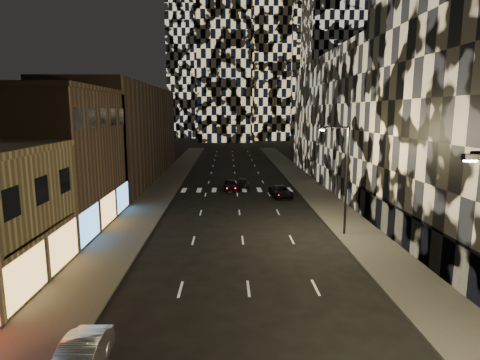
{
  "coord_description": "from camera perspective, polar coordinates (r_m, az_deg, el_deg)",
  "views": [
    {
      "loc": [
        -1.18,
        -2.2,
        10.34
      ],
      "look_at": [
        -0.4,
        22.96,
        6.0
      ],
      "focal_mm": 30.0,
      "sensor_mm": 36.0,
      "label": 1
    }
  ],
  "objects": [
    {
      "name": "sidewalk_left",
      "position": [
        53.92,
        -11.15,
        -1.38
      ],
      "size": [
        4.0,
        120.0,
        0.15
      ],
      "primitive_type": "cube",
      "color": "#47443F",
      "rests_on": "ground"
    },
    {
      "name": "sidewalk_right",
      "position": [
        54.36,
        10.14,
        -1.26
      ],
      "size": [
        4.0,
        120.0,
        0.15
      ],
      "primitive_type": "cube",
      "color": "#47443F",
      "rests_on": "ground"
    },
    {
      "name": "curb_left",
      "position": [
        53.62,
        -8.93,
        -1.38
      ],
      "size": [
        0.2,
        120.0,
        0.15
      ],
      "primitive_type": "cube",
      "color": "#4C4C47",
      "rests_on": "ground"
    },
    {
      "name": "curb_right",
      "position": [
        53.96,
        7.96,
        -1.28
      ],
      "size": [
        0.2,
        120.0,
        0.15
      ],
      "primitive_type": "cube",
      "color": "#4C4C47",
      "rests_on": "ground"
    },
    {
      "name": "retail_brown",
      "position": [
        39.29,
        -25.53,
        2.48
      ],
      "size": [
        10.0,
        15.0,
        12.0
      ],
      "primitive_type": "cube",
      "color": "#4D3B2B",
      "rests_on": "ground"
    },
    {
      "name": "retail_filler_left",
      "position": [
        64.26,
        -16.12,
        6.42
      ],
      "size": [
        10.0,
        40.0,
        14.0
      ],
      "primitive_type": "cube",
      "color": "#4D3B2B",
      "rests_on": "ground"
    },
    {
      "name": "midrise_base",
      "position": [
        31.18,
        24.16,
        -7.57
      ],
      "size": [
        0.6,
        25.0,
        3.0
      ],
      "primitive_type": "cube",
      "color": "#383838",
      "rests_on": "ground"
    },
    {
      "name": "midrise_filler_right",
      "position": [
        62.88,
        18.1,
        8.08
      ],
      "size": [
        16.0,
        40.0,
        18.0
      ],
      "primitive_type": "cube",
      "color": "#232326",
      "rests_on": "ground"
    },
    {
      "name": "streetlight_far",
      "position": [
        33.95,
        14.57,
        1.02
      ],
      "size": [
        2.55,
        0.25,
        9.0
      ],
      "color": "black",
      "rests_on": "sidewalk_right"
    },
    {
      "name": "car_dark_midlane",
      "position": [
        52.99,
        -1.29,
        -0.69
      ],
      "size": [
        2.13,
        4.34,
        1.42
      ],
      "primitive_type": "imported",
      "rotation": [
        0.0,
        0.0,
        0.11
      ],
      "color": "black",
      "rests_on": "ground"
    },
    {
      "name": "car_dark_oncoming",
      "position": [
        54.8,
        0.39,
        -0.4
      ],
      "size": [
        2.15,
        4.64,
        1.31
      ],
      "primitive_type": "imported",
      "rotation": [
        0.0,
        0.0,
        3.07
      ],
      "color": "black",
      "rests_on": "ground"
    },
    {
      "name": "car_dark_rightlane",
      "position": [
        49.0,
        5.85,
        -1.64
      ],
      "size": [
        2.77,
        5.1,
        1.36
      ],
      "primitive_type": "imported",
      "rotation": [
        0.0,
        0.0,
        0.11
      ],
      "color": "black",
      "rests_on": "ground"
    }
  ]
}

